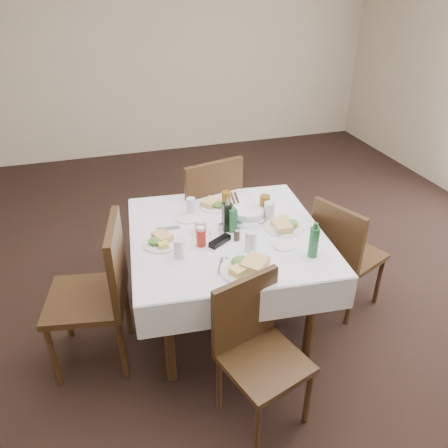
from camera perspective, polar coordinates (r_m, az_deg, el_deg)
The scene contains 33 objects.
ground_plane at distance 3.42m, azimuth 1.58°, elevation -10.70°, with size 7.00×7.00×0.00m, color black.
room_shell at distance 2.63m, azimuth 2.13°, elevation 18.66°, with size 6.04×7.04×2.80m.
dining_table at distance 2.89m, azimuth 0.36°, elevation -2.52°, with size 1.35×1.35×0.76m.
chair_north at distance 3.52m, azimuth -2.17°, elevation 2.10°, with size 0.58×0.58×1.02m.
chair_south at distance 2.45m, azimuth 4.11°, elevation -15.24°, with size 0.51×0.51×0.87m.
chair_east at distance 3.23m, azimuth 15.23°, elevation -3.34°, with size 0.55×0.55×0.89m.
chair_west at distance 2.79m, azimuth -15.80°, elevation -7.90°, with size 0.55×0.55×1.00m.
meal_north at distance 3.14m, azimuth -1.18°, elevation 2.66°, with size 0.24×0.24×0.05m.
meal_south at distance 2.48m, azimuth 3.05°, elevation -5.59°, with size 0.30×0.30×0.07m.
meal_east at distance 2.90m, azimuth 7.92°, elevation -0.18°, with size 0.26×0.26×0.06m.
meal_west at distance 2.74m, azimuth -8.26°, elevation -2.19°, with size 0.23×0.23×0.05m.
side_plate_a at distance 3.00m, azimuth -4.74°, elevation 0.78°, with size 0.16×0.16×0.01m.
side_plate_b at distance 2.73m, azimuth 7.83°, elevation -2.68°, with size 0.15×0.15×0.01m.
water_n at distance 3.05m, azimuth -4.33°, elevation 2.38°, with size 0.06×0.06×0.12m.
water_s at distance 2.64m, azimuth 3.52°, elevation -2.23°, with size 0.07×0.07×0.13m.
water_e at distance 2.97m, azimuth 5.92°, elevation 1.69°, with size 0.07×0.07×0.13m.
water_w at distance 2.59m, azimuth -5.87°, elevation -3.19°, with size 0.06×0.06×0.12m.
iced_tea_a at distance 3.08m, azimuth 0.31°, elevation 3.08°, with size 0.07×0.07×0.14m.
iced_tea_b at distance 3.02m, azimuth 5.34°, elevation 2.40°, with size 0.07×0.07×0.15m.
bread_basket at distance 2.97m, azimuth 3.12°, elevation 1.22°, with size 0.24×0.24×0.08m.
oil_cruet_dark at distance 2.82m, azimuth 0.43°, elevation 1.10°, with size 0.06×0.06×0.25m.
oil_cruet_green at distance 2.81m, azimuth 1.10°, elevation 0.67°, with size 0.05×0.05×0.21m.
ketchup_bottle at distance 2.68m, azimuth -3.03°, elevation -1.70°, with size 0.06×0.06×0.13m.
salt_shaker at distance 2.82m, azimuth -0.45°, elevation -0.59°, with size 0.03×0.03×0.07m.
pepper_shaker at distance 2.74m, azimuth 1.68°, elevation -1.35°, with size 0.04×0.04×0.09m.
coffee_mug at distance 2.82m, azimuth -3.06°, elevation -0.40°, with size 0.13×0.13×0.10m.
sunglasses at distance 2.72m, azimuth -0.55°, elevation -2.24°, with size 0.16×0.13×0.03m.
green_bottle at distance 2.61m, azimuth 11.65°, elevation -2.28°, with size 0.06×0.06×0.22m.
sugar_caddy at distance 2.86m, azimuth 7.21°, elevation -0.67°, with size 0.08×0.05×0.04m.
cutlery_n at distance 3.25m, azimuth 1.41°, elevation 3.34°, with size 0.08×0.20×0.01m.
cutlery_s at distance 2.52m, azimuth -0.18°, elevation -5.57°, with size 0.11×0.18×0.01m.
cutlery_e at distance 2.86m, azimuth 8.77°, elevation -1.18°, with size 0.21×0.11×0.01m.
cutlery_w at distance 2.90m, azimuth -7.31°, elevation -0.61°, with size 0.16×0.05×0.01m.
Camera 1 is at (-0.84, -2.44, 2.24)m, focal length 35.00 mm.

